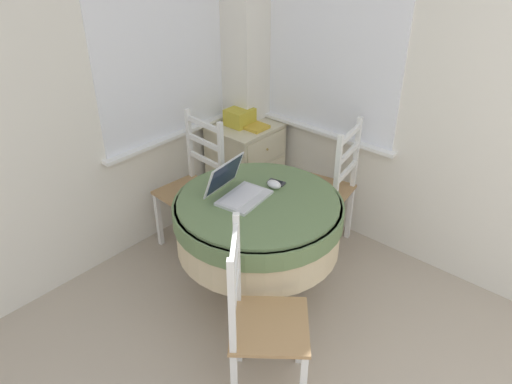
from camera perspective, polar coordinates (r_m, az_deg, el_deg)
name	(u,v)px	position (r m, az deg, el deg)	size (l,w,h in m)	color
corner_room_shell	(297,107)	(2.83, 4.69, 9.67)	(4.22, 4.99, 2.55)	white
round_dining_table	(258,221)	(3.06, 0.25, -3.33)	(1.03, 1.03, 0.73)	#4C3D2D
laptop	(237,190)	(2.99, -2.17, 0.25)	(0.35, 0.34, 0.22)	silver
computer_mouse	(274,184)	(3.09, 2.07, 0.88)	(0.06, 0.10, 0.05)	white
cell_phone	(276,182)	(3.15, 2.34, 1.10)	(0.08, 0.12, 0.01)	#2D2D33
dining_chair_near_back_window	(194,189)	(3.64, -7.11, 0.40)	(0.41, 0.42, 1.00)	#A87F51
dining_chair_near_right_window	(328,191)	(3.62, 8.21, 0.17)	(0.47, 0.46, 1.00)	#A87F51
dining_chair_camera_near	(260,323)	(2.56, 0.50, -14.70)	(0.56, 0.55, 1.00)	#A87F51
corner_cabinet	(246,167)	(4.11, -1.17, 2.87)	(0.52, 0.47, 0.75)	beige
storage_box	(240,117)	(3.93, -1.87, 8.57)	(0.20, 0.18, 0.13)	gold
book_on_cabinet	(254,126)	(3.89, -0.23, 7.52)	(0.16, 0.20, 0.02)	gold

